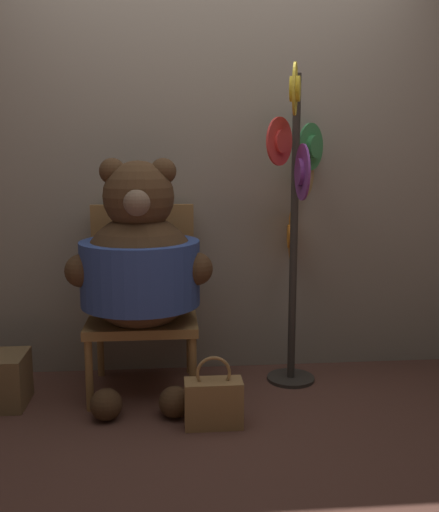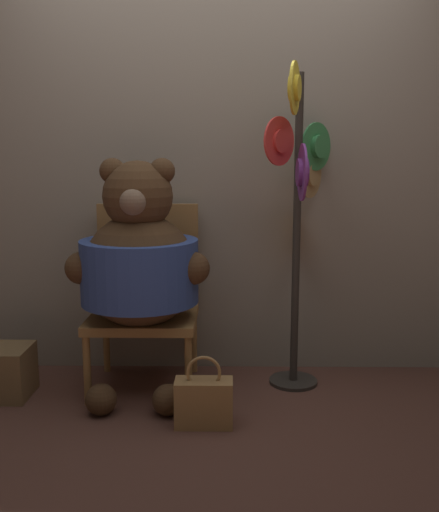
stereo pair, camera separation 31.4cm
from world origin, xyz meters
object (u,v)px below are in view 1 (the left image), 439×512
(chair, at_px, (143,296))
(teddy_bear, at_px, (140,265))
(handbag_on_ground, at_px, (214,402))
(hat_display_rack, at_px, (297,200))

(chair, relative_size, teddy_bear, 0.79)
(chair, distance_m, handbag_on_ground, 0.79)
(chair, relative_size, hat_display_rack, 0.58)
(teddy_bear, bearing_deg, handbag_on_ground, -46.78)
(chair, xyz_separation_m, hat_display_rack, (0.87, -0.04, 0.54))
(hat_display_rack, bearing_deg, handbag_on_ground, -133.50)
(hat_display_rack, xyz_separation_m, handbag_on_ground, (-0.51, -0.54, -0.94))
(chair, distance_m, hat_display_rack, 1.03)
(teddy_bear, relative_size, handbag_on_ground, 3.63)
(teddy_bear, height_order, handbag_on_ground, teddy_bear)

